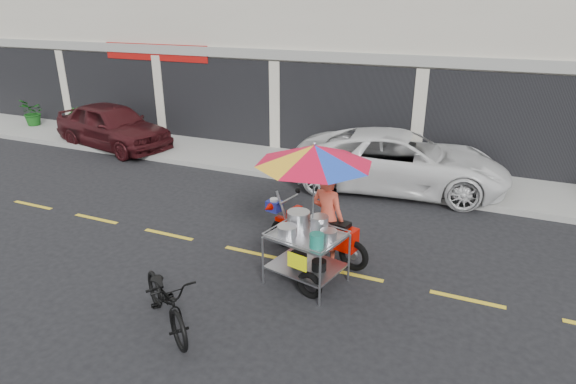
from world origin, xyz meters
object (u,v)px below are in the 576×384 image
at_px(near_bicycle, 166,299).
at_px(food_vendor_rig, 317,191).
at_px(maroon_sedan, 113,126).
at_px(white_pickup, 400,161).

height_order(near_bicycle, food_vendor_rig, food_vendor_rig).
bearing_deg(food_vendor_rig, maroon_sedan, 164.00).
height_order(white_pickup, food_vendor_rig, food_vendor_rig).
bearing_deg(near_bicycle, maroon_sedan, 82.17).
bearing_deg(food_vendor_rig, near_bicycle, -110.23).
bearing_deg(maroon_sedan, food_vendor_rig, -106.82).
distance_m(maroon_sedan, white_pickup, 9.56).
xyz_separation_m(white_pickup, near_bicycle, (-2.01, -7.24, -0.27)).
height_order(white_pickup, near_bicycle, white_pickup).
bearing_deg(maroon_sedan, white_pickup, -78.39).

